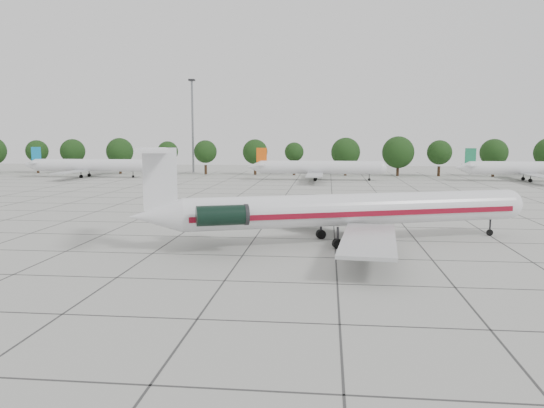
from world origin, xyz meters
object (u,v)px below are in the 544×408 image
object	(u,v)px
bg_airliner_b	(88,166)
floodlight_mast	(193,121)
bg_airliner_c	(319,168)
bg_airliner_d	(531,168)
main_airliner	(335,210)

from	to	relation	value
bg_airliner_b	floodlight_mast	size ratio (longest dim) A/B	1.11
bg_airliner_b	bg_airliner_c	distance (m)	56.67
bg_airliner_b	bg_airliner_d	world-z (taller)	same
main_airliner	bg_airliner_c	distance (m)	71.38
bg_airliner_c	bg_airliner_d	xyz separation A→B (m)	(47.23, 2.13, 0.00)
main_airliner	floodlight_mast	distance (m)	101.82
bg_airliner_c	floodlight_mast	distance (m)	43.31
bg_airliner_d	bg_airliner_b	bearing A→B (deg)	179.62
main_airliner	bg_airliner_d	size ratio (longest dim) A/B	1.36
bg_airliner_b	floodlight_mast	world-z (taller)	floodlight_mast
bg_airliner_d	floodlight_mast	size ratio (longest dim) A/B	1.11
bg_airliner_c	floodlight_mast	xyz separation A→B (m)	(-35.22, 22.50, 11.37)
main_airliner	floodlight_mast	size ratio (longest dim) A/B	1.51
main_airliner	bg_airliner_d	distance (m)	85.88
main_airliner	floodlight_mast	bearing A→B (deg)	92.78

